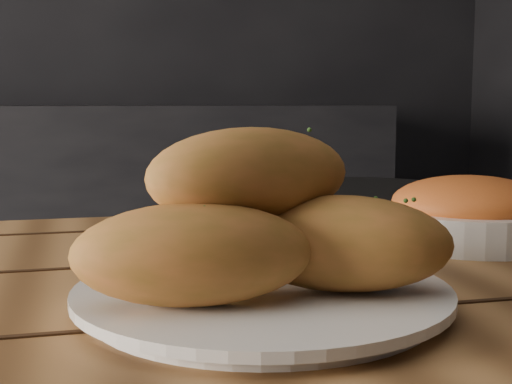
# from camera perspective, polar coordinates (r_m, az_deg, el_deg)

# --- Properties ---
(plate) EXTENTS (0.30, 0.30, 0.02)m
(plate) POSITION_cam_1_polar(r_m,az_deg,el_deg) (0.57, 0.50, -8.36)
(plate) COLOR white
(plate) RESTS_ON table
(bread_rolls) EXTENTS (0.30, 0.24, 0.12)m
(bread_rolls) POSITION_cam_1_polar(r_m,az_deg,el_deg) (0.55, -0.00, -2.65)
(bread_rolls) COLOR #B26431
(bread_rolls) RESTS_ON plate
(skillet) EXTENTS (0.44, 0.31, 0.05)m
(skillet) POSITION_cam_1_polar(r_m,az_deg,el_deg) (0.97, 7.96, -0.99)
(skillet) COLOR black
(skillet) RESTS_ON table
(bowl) EXTENTS (0.21, 0.21, 0.08)m
(bowl) POSITION_cam_1_polar(r_m,az_deg,el_deg) (0.86, 16.76, -1.62)
(bowl) COLOR white
(bowl) RESTS_ON table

